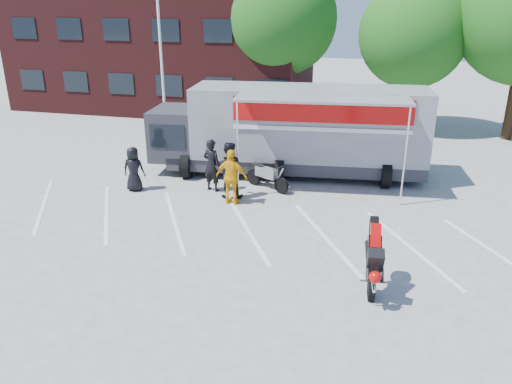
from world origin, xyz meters
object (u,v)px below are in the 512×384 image
at_px(spectator_hivis, 232,177).
at_px(flagpole, 165,34).
at_px(stunt_bike_rider, 369,284).
at_px(spectator_leather_a, 134,169).
at_px(parked_motorcycle, 267,189).
at_px(tree_left, 281,19).
at_px(transporter_truck, 294,174).
at_px(tree_mid, 413,34).
at_px(spectator_leather_b, 212,165).
at_px(spectator_leather_c, 229,170).

bearing_deg(spectator_hivis, flagpole, -47.43).
bearing_deg(stunt_bike_rider, spectator_leather_a, 146.99).
relative_size(flagpole, spectator_leather_a, 4.90).
bearing_deg(parked_motorcycle, tree_left, 38.44).
bearing_deg(tree_left, stunt_bike_rider, -70.93).
bearing_deg(flagpole, transporter_truck, -27.46).
distance_m(tree_left, stunt_bike_rider, 19.18).
bearing_deg(tree_mid, spectator_leather_b, -121.62).
height_order(spectator_leather_c, spectator_hivis, spectator_leather_c).
bearing_deg(tree_mid, parked_motorcycle, -115.36).
bearing_deg(spectator_leather_a, parked_motorcycle, -169.54).
bearing_deg(transporter_truck, spectator_hivis, -118.88).
bearing_deg(spectator_hivis, parked_motorcycle, -110.56).
bearing_deg(tree_left, tree_mid, -8.13).
height_order(transporter_truck, spectator_leather_c, spectator_leather_c).
xyz_separation_m(transporter_truck, spectator_hivis, (-1.49, -3.62, 0.96)).
distance_m(flagpole, transporter_truck, 9.29).
bearing_deg(spectator_leather_a, tree_left, -107.55).
xyz_separation_m(tree_mid, parked_motorcycle, (-4.98, -10.52, -4.94)).
relative_size(tree_left, spectator_leather_b, 4.47).
relative_size(flagpole, tree_mid, 1.04).
bearing_deg(spectator_hivis, spectator_leather_a, 0.78).
height_order(spectator_leather_b, spectator_leather_c, spectator_leather_c).
height_order(parked_motorcycle, stunt_bike_rider, stunt_bike_rider).
xyz_separation_m(tree_left, tree_mid, (7.00, -1.00, -0.62)).
height_order(tree_left, spectator_leather_b, tree_left).
relative_size(tree_mid, spectator_leather_c, 3.82).
height_order(spectator_leather_a, spectator_leather_b, spectator_leather_b).
height_order(tree_left, tree_mid, tree_left).
bearing_deg(spectator_leather_c, spectator_hivis, 105.57).
bearing_deg(tree_left, parked_motorcycle, -80.07).
bearing_deg(transporter_truck, spectator_leather_c, -126.34).
relative_size(transporter_truck, spectator_leather_b, 5.63).
xyz_separation_m(flagpole, spectator_leather_a, (1.61, -6.89, -4.24)).
relative_size(stunt_bike_rider, spectator_hivis, 1.04).
relative_size(stunt_bike_rider, spectator_leather_b, 1.03).
distance_m(tree_mid, transporter_truck, 10.82).
height_order(transporter_truck, spectator_leather_a, transporter_truck).
height_order(parked_motorcycle, spectator_leather_b, spectator_leather_b).
height_order(tree_mid, transporter_truck, tree_mid).
bearing_deg(parked_motorcycle, spectator_hivis, -177.67).
height_order(flagpole, spectator_leather_a, flagpole).
distance_m(spectator_leather_b, spectator_leather_c, 0.93).
bearing_deg(flagpole, spectator_hivis, -53.04).
xyz_separation_m(spectator_leather_a, spectator_leather_c, (3.54, 0.22, 0.19)).
relative_size(tree_mid, spectator_leather_a, 4.70).
bearing_deg(transporter_truck, tree_left, 99.13).
xyz_separation_m(spectator_leather_b, spectator_leather_c, (0.79, -0.49, 0.04)).
bearing_deg(spectator_leather_c, parked_motorcycle, -145.13).
distance_m(flagpole, spectator_leather_c, 9.35).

